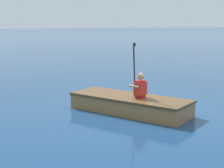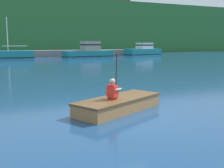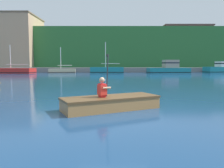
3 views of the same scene
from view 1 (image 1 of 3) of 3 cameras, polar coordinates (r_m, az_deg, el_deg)
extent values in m
plane|color=navy|center=(8.86, 4.45, -4.32)|extent=(300.00, 300.00, 0.00)
cube|color=#A3703D|center=(8.57, 2.96, -3.38)|extent=(3.16, 2.26, 0.41)
cube|color=brown|center=(8.53, 2.97, -2.24)|extent=(3.22, 2.32, 0.06)
cube|color=brown|center=(8.53, 2.97, -2.31)|extent=(2.70, 1.91, 0.02)
cone|color=#A3703D|center=(9.41, -4.48, -2.06)|extent=(0.48, 0.48, 0.37)
cube|color=#A3703D|center=(8.42, 4.27, -2.56)|extent=(0.58, 0.95, 0.03)
cube|color=red|center=(8.32, 4.73, -0.87)|extent=(0.25, 0.29, 0.42)
cube|color=red|center=(8.32, 4.74, -0.73)|extent=(0.32, 0.35, 0.32)
sphere|color=tan|center=(8.27, 4.77, 1.29)|extent=(0.17, 0.17, 0.17)
cylinder|color=tan|center=(8.48, 4.75, -0.08)|extent=(0.26, 0.17, 0.06)
cylinder|color=tan|center=(8.23, 3.67, -0.38)|extent=(0.26, 0.17, 0.06)
cylinder|color=#232328|center=(8.34, 3.72, 2.36)|extent=(0.10, 0.07, 1.30)
cylinder|color=black|center=(8.28, 3.77, 6.54)|extent=(0.05, 0.05, 0.08)
camera|label=2|loc=(12.34, 45.67, 6.45)|focal=45.00mm
camera|label=3|loc=(13.22, 29.21, 5.33)|focal=35.00mm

